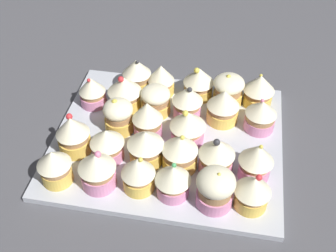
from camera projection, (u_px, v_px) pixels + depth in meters
The scene contains 28 objects.
ground_plane at pixel (168, 147), 81.17cm from camera, with size 180.00×180.00×3.00cm, color #4C4C51.
baking_tray at pixel (168, 140), 79.72cm from camera, with size 42.39×36.01×1.20cm.
cupcake_0 at pixel (259, 89), 83.87cm from camera, with size 6.25×6.25×7.24cm.
cupcake_1 at pixel (228, 89), 84.35cm from camera, with size 6.20×6.20×6.85cm.
cupcake_2 at pixel (199, 82), 85.77cm from camera, with size 6.29×6.29×7.34cm.
cupcake_3 at pixel (161, 79), 86.62cm from camera, with size 5.52×5.52×6.87cm.
cupcake_4 at pixel (137, 74), 87.19cm from camera, with size 5.97×5.97×7.60cm.
cupcake_5 at pixel (261, 115), 78.94cm from camera, with size 5.92×5.92×6.79cm.
cupcake_6 at pixel (223, 106), 80.29cm from camera, with size 6.24×6.24×7.25cm.
cupcake_7 at pixel (187, 102), 80.87cm from camera, with size 5.96×5.96×7.62cm.
cupcake_8 at pixel (156, 100), 82.46cm from camera, with size 5.78×5.78×6.11cm.
cupcake_9 at pixel (125, 92), 82.93cm from camera, with size 6.76×6.76×7.77cm.
cupcake_10 at pixel (92, 91), 84.12cm from camera, with size 5.32×5.32×6.75cm.
cupcake_11 at pixel (188, 126), 76.36cm from camera, with size 6.68×6.68×7.19cm.
cupcake_12 at pixel (147, 120), 76.77cm from camera, with size 5.72×5.72×7.93cm.
cupcake_13 at pixel (119, 116), 78.53cm from camera, with size 5.61×5.61×7.24cm.
cupcake_14 at pixel (256, 160), 69.86cm from camera, with size 5.92×5.92×7.71cm.
cupcake_15 at pixel (217, 155), 71.04cm from camera, with size 6.26×6.26×7.68cm.
cupcake_16 at pixel (180, 151), 71.67cm from camera, with size 6.24×6.24×7.57cm.
cupcake_17 at pixel (146, 146), 72.47cm from camera, with size 6.43×6.43×7.17cm.
cupcake_18 at pixel (107, 143), 73.35cm from camera, with size 6.07×6.07×6.60cm.
cupcake_19 at pixel (73, 134), 74.33cm from camera, with size 6.00×6.00×8.17cm.
cupcake_20 at pixel (253, 191), 65.87cm from camera, with size 5.85×5.85×6.92cm.
cupcake_21 at pixel (215, 188), 65.97cm from camera, with size 6.24×6.24×7.50cm.
cupcake_22 at pixel (173, 180), 67.61cm from camera, with size 5.95×5.95×6.73cm.
cupcake_23 at pixel (138, 173), 68.33cm from camera, with size 5.68×5.68×7.30cm.
cupcake_24 at pixel (97, 169), 68.75cm from camera, with size 6.27×6.27×7.56cm.
cupcake_25 at pixel (55, 166), 69.49cm from camera, with size 5.74×5.74×6.90cm.
Camera 1 is at (-9.93, 54.88, 57.63)cm, focal length 45.01 mm.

